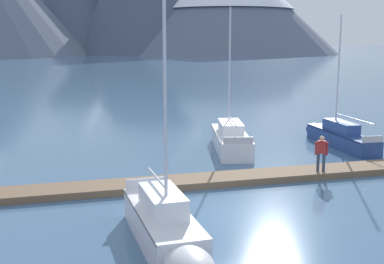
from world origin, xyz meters
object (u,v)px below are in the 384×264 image
object	(u,v)px
person_on_dock	(321,151)
sailboat_mid_dock_starboard	(338,136)
sailboat_second_berth	(167,228)
sailboat_mid_dock_port	(230,138)

from	to	relation	value
person_on_dock	sailboat_mid_dock_starboard	bearing A→B (deg)	51.84
sailboat_second_berth	sailboat_mid_dock_starboard	bearing A→B (deg)	41.41
sailboat_second_berth	person_on_dock	bearing A→B (deg)	33.91
sailboat_mid_dock_starboard	sailboat_mid_dock_port	bearing A→B (deg)	172.56
sailboat_mid_dock_port	person_on_dock	bearing A→B (deg)	-73.88
sailboat_mid_dock_port	person_on_dock	world-z (taller)	sailboat_mid_dock_port
sailboat_mid_dock_port	sailboat_mid_dock_starboard	xyz separation A→B (m)	(6.68, -0.87, -0.06)
person_on_dock	sailboat_mid_dock_port	bearing A→B (deg)	106.12
sailboat_second_berth	sailboat_mid_dock_starboard	xyz separation A→B (m)	(13.45, 11.86, -0.08)
sailboat_second_berth	person_on_dock	distance (m)	10.56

